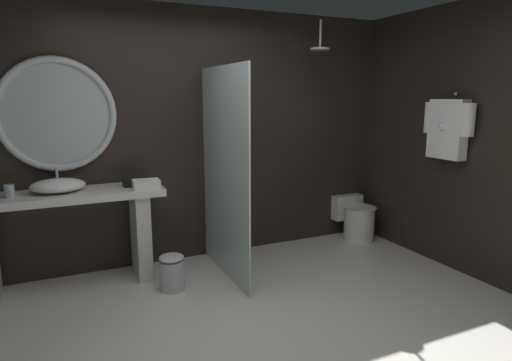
{
  "coord_description": "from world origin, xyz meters",
  "views": [
    {
      "loc": [
        -1.24,
        -2.5,
        1.72
      ],
      "look_at": [
        0.3,
        0.82,
        1.0
      ],
      "focal_mm": 30.39,
      "sensor_mm": 36.0,
      "label": 1
    }
  ],
  "objects_px": {
    "rain_shower_head": "(320,47)",
    "hanging_bathrobe": "(448,126)",
    "vessel_sink": "(58,185)",
    "waste_bin": "(172,272)",
    "tumbler_cup": "(9,191)",
    "toilet": "(356,219)",
    "tissue_box": "(132,182)",
    "round_wall_mirror": "(57,115)",
    "folded_hand_towel": "(146,184)"
  },
  "relations": [
    {
      "from": "rain_shower_head",
      "to": "folded_hand_towel",
      "type": "relative_size",
      "value": 1.3
    },
    {
      "from": "round_wall_mirror",
      "to": "folded_hand_towel",
      "type": "height_order",
      "value": "round_wall_mirror"
    },
    {
      "from": "tissue_box",
      "to": "rain_shower_head",
      "type": "bearing_deg",
      "value": -1.5
    },
    {
      "from": "vessel_sink",
      "to": "toilet",
      "type": "bearing_deg",
      "value": -0.2
    },
    {
      "from": "tumbler_cup",
      "to": "waste_bin",
      "type": "bearing_deg",
      "value": -19.31
    },
    {
      "from": "round_wall_mirror",
      "to": "toilet",
      "type": "distance_m",
      "value": 3.47
    },
    {
      "from": "hanging_bathrobe",
      "to": "vessel_sink",
      "type": "bearing_deg",
      "value": 163.02
    },
    {
      "from": "tissue_box",
      "to": "folded_hand_towel",
      "type": "relative_size",
      "value": 0.7
    },
    {
      "from": "round_wall_mirror",
      "to": "waste_bin",
      "type": "relative_size",
      "value": 3.07
    },
    {
      "from": "tissue_box",
      "to": "vessel_sink",
      "type": "bearing_deg",
      "value": 179.5
    },
    {
      "from": "tissue_box",
      "to": "folded_hand_towel",
      "type": "bearing_deg",
      "value": -60.39
    },
    {
      "from": "tumbler_cup",
      "to": "toilet",
      "type": "xyz_separation_m",
      "value": [
        3.62,
        0.03,
        -0.69
      ]
    },
    {
      "from": "vessel_sink",
      "to": "rain_shower_head",
      "type": "height_order",
      "value": "rain_shower_head"
    },
    {
      "from": "hanging_bathrobe",
      "to": "tissue_box",
      "type": "bearing_deg",
      "value": 159.6
    },
    {
      "from": "round_wall_mirror",
      "to": "hanging_bathrobe",
      "type": "distance_m",
      "value": 3.65
    },
    {
      "from": "rain_shower_head",
      "to": "waste_bin",
      "type": "distance_m",
      "value": 2.75
    },
    {
      "from": "rain_shower_head",
      "to": "hanging_bathrobe",
      "type": "xyz_separation_m",
      "value": [
        0.84,
        -1.0,
        -0.8
      ]
    },
    {
      "from": "folded_hand_towel",
      "to": "vessel_sink",
      "type": "bearing_deg",
      "value": 166.56
    },
    {
      "from": "tissue_box",
      "to": "round_wall_mirror",
      "type": "bearing_deg",
      "value": 160.09
    },
    {
      "from": "waste_bin",
      "to": "tissue_box",
      "type": "bearing_deg",
      "value": 116.27
    },
    {
      "from": "round_wall_mirror",
      "to": "tumbler_cup",
      "type": "bearing_deg",
      "value": -149.04
    },
    {
      "from": "tumbler_cup",
      "to": "folded_hand_towel",
      "type": "relative_size",
      "value": 0.45
    },
    {
      "from": "tissue_box",
      "to": "tumbler_cup",
      "type": "bearing_deg",
      "value": -178.03
    },
    {
      "from": "rain_shower_head",
      "to": "hanging_bathrobe",
      "type": "bearing_deg",
      "value": -50.16
    },
    {
      "from": "toilet",
      "to": "waste_bin",
      "type": "distance_m",
      "value": 2.43
    },
    {
      "from": "tissue_box",
      "to": "rain_shower_head",
      "type": "xyz_separation_m",
      "value": [
        2.0,
        -0.05,
        1.31
      ]
    },
    {
      "from": "vessel_sink",
      "to": "rain_shower_head",
      "type": "bearing_deg",
      "value": -1.26
    },
    {
      "from": "folded_hand_towel",
      "to": "round_wall_mirror",
      "type": "bearing_deg",
      "value": 150.85
    },
    {
      "from": "tissue_box",
      "to": "hanging_bathrobe",
      "type": "bearing_deg",
      "value": -20.4
    },
    {
      "from": "tissue_box",
      "to": "round_wall_mirror",
      "type": "xyz_separation_m",
      "value": [
        -0.59,
        0.21,
        0.63
      ]
    },
    {
      "from": "vessel_sink",
      "to": "round_wall_mirror",
      "type": "height_order",
      "value": "round_wall_mirror"
    },
    {
      "from": "folded_hand_towel",
      "to": "rain_shower_head",
      "type": "bearing_deg",
      "value": 3.52
    },
    {
      "from": "tumbler_cup",
      "to": "rain_shower_head",
      "type": "height_order",
      "value": "rain_shower_head"
    },
    {
      "from": "tissue_box",
      "to": "folded_hand_towel",
      "type": "xyz_separation_m",
      "value": [
        0.1,
        -0.17,
        0.0
      ]
    },
    {
      "from": "tumbler_cup",
      "to": "hanging_bathrobe",
      "type": "distance_m",
      "value": 4.0
    },
    {
      "from": "tissue_box",
      "to": "round_wall_mirror",
      "type": "relative_size",
      "value": 0.16
    },
    {
      "from": "hanging_bathrobe",
      "to": "toilet",
      "type": "xyz_separation_m",
      "value": [
        -0.22,
        1.05,
        -1.18
      ]
    },
    {
      "from": "tumbler_cup",
      "to": "toilet",
      "type": "distance_m",
      "value": 3.69
    },
    {
      "from": "hanging_bathrobe",
      "to": "waste_bin",
      "type": "relative_size",
      "value": 1.91
    },
    {
      "from": "rain_shower_head",
      "to": "waste_bin",
      "type": "height_order",
      "value": "rain_shower_head"
    },
    {
      "from": "hanging_bathrobe",
      "to": "toilet",
      "type": "height_order",
      "value": "hanging_bathrobe"
    },
    {
      "from": "vessel_sink",
      "to": "folded_hand_towel",
      "type": "bearing_deg",
      "value": -13.44
    },
    {
      "from": "toilet",
      "to": "rain_shower_head",
      "type": "bearing_deg",
      "value": -175.67
    },
    {
      "from": "tissue_box",
      "to": "hanging_bathrobe",
      "type": "xyz_separation_m",
      "value": [
        2.83,
        -1.05,
        0.5
      ]
    },
    {
      "from": "vessel_sink",
      "to": "tumbler_cup",
      "type": "height_order",
      "value": "vessel_sink"
    },
    {
      "from": "toilet",
      "to": "waste_bin",
      "type": "xyz_separation_m",
      "value": [
        -2.38,
        -0.46,
        -0.08
      ]
    },
    {
      "from": "tissue_box",
      "to": "round_wall_mirror",
      "type": "height_order",
      "value": "round_wall_mirror"
    },
    {
      "from": "tissue_box",
      "to": "folded_hand_towel",
      "type": "distance_m",
      "value": 0.19
    },
    {
      "from": "hanging_bathrobe",
      "to": "toilet",
      "type": "bearing_deg",
      "value": 101.81
    },
    {
      "from": "tissue_box",
      "to": "waste_bin",
      "type": "xyz_separation_m",
      "value": [
        0.23,
        -0.47,
        -0.75
      ]
    }
  ]
}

